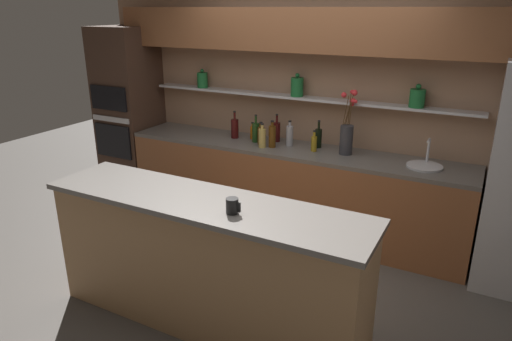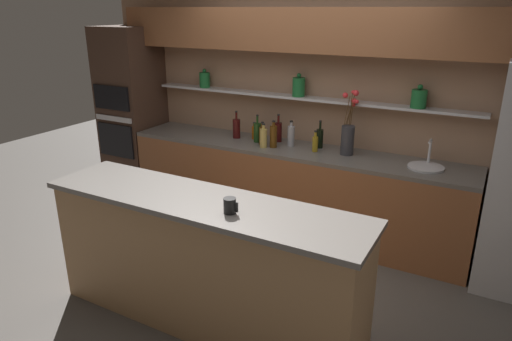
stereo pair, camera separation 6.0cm
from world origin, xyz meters
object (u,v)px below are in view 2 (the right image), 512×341
(bottle_spirit_6, at_px, (262,135))
(bottle_spirit_8, at_px, (263,138))
(sink_fixture, at_px, (426,166))
(bottle_wine_9, at_px, (257,132))
(bottle_oil_5, at_px, (315,143))
(bottle_wine_1, at_px, (278,132))
(flower_vase, at_px, (348,135))
(bottle_sauce_2, at_px, (254,132))
(coffee_mug, at_px, (230,206))
(bottle_wine_0, at_px, (320,138))
(bottle_spirit_4, at_px, (291,136))
(bottle_spirit_7, at_px, (273,136))
(bottle_wine_3, at_px, (237,128))
(oven_tower, at_px, (132,114))

(bottle_spirit_6, xyz_separation_m, bottle_spirit_8, (0.06, -0.10, 0.01))
(sink_fixture, bearing_deg, bottle_wine_9, 179.35)
(bottle_oil_5, height_order, bottle_spirit_6, bottle_spirit_6)
(bottle_wine_1, bearing_deg, flower_vase, -6.05)
(bottle_sauce_2, relative_size, bottle_spirit_6, 0.78)
(bottle_spirit_8, height_order, coffee_mug, bottle_spirit_8)
(bottle_wine_0, distance_m, bottle_spirit_4, 0.30)
(flower_vase, bearing_deg, bottle_spirit_7, -169.74)
(sink_fixture, bearing_deg, bottle_spirit_6, -178.65)
(bottle_wine_3, relative_size, bottle_spirit_7, 1.08)
(bottle_wine_1, distance_m, bottle_sauce_2, 0.28)
(bottle_spirit_7, bearing_deg, bottle_oil_5, 9.37)
(bottle_oil_5, distance_m, bottle_spirit_7, 0.44)
(bottle_wine_3, height_order, bottle_oil_5, bottle_wine_3)
(bottle_wine_3, xyz_separation_m, bottle_oil_5, (0.96, -0.06, -0.03))
(sink_fixture, bearing_deg, bottle_spirit_4, 177.79)
(bottle_spirit_4, distance_m, coffee_mug, 1.96)
(bottle_wine_1, height_order, bottle_spirit_6, bottle_wine_1)
(oven_tower, distance_m, bottle_wine_9, 1.76)
(bottle_sauce_2, height_order, bottle_wine_9, bottle_wine_9)
(bottle_wine_9, bearing_deg, oven_tower, -178.97)
(bottle_oil_5, distance_m, coffee_mug, 1.85)
(oven_tower, bearing_deg, flower_vase, 1.32)
(bottle_spirit_4, xyz_separation_m, bottle_spirit_8, (-0.23, -0.19, -0.01))
(bottle_spirit_4, relative_size, bottle_spirit_6, 1.11)
(bottle_spirit_6, xyz_separation_m, bottle_wine_9, (-0.09, 0.06, 0.01))
(bottle_spirit_8, distance_m, coffee_mug, 1.85)
(bottle_sauce_2, distance_m, bottle_spirit_6, 0.23)
(bottle_wine_3, xyz_separation_m, coffee_mug, (1.10, -1.90, 0.04))
(bottle_wine_1, xyz_separation_m, bottle_spirit_7, (0.05, -0.22, 0.01))
(oven_tower, height_order, flower_vase, oven_tower)
(bottle_oil_5, bearing_deg, bottle_spirit_4, 167.68)
(flower_vase, distance_m, bottle_sauce_2, 1.09)
(bottle_wine_0, distance_m, bottle_oil_5, 0.14)
(bottle_spirit_6, relative_size, coffee_mug, 2.32)
(bottle_wine_3, height_order, bottle_spirit_6, bottle_wine_3)
(sink_fixture, relative_size, bottle_spirit_7, 1.13)
(bottle_wine_1, distance_m, bottle_spirit_8, 0.28)
(bottle_wine_0, relative_size, bottle_wine_3, 0.95)
(bottle_spirit_7, height_order, coffee_mug, bottle_spirit_7)
(bottle_wine_1, bearing_deg, bottle_sauce_2, -173.44)
(bottle_spirit_7, bearing_deg, bottle_spirit_4, 44.99)
(bottle_wine_3, distance_m, bottle_spirit_8, 0.47)
(bottle_spirit_6, bearing_deg, sink_fixture, 1.35)
(sink_fixture, bearing_deg, oven_tower, -179.81)
(sink_fixture, distance_m, bottle_spirit_8, 1.61)
(flower_vase, bearing_deg, sink_fixture, -3.91)
(flower_vase, xyz_separation_m, bottle_wine_1, (-0.80, 0.08, -0.09))
(bottle_spirit_8, bearing_deg, flower_vase, 12.62)
(bottle_wine_3, xyz_separation_m, bottle_spirit_8, (0.43, -0.18, -0.01))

